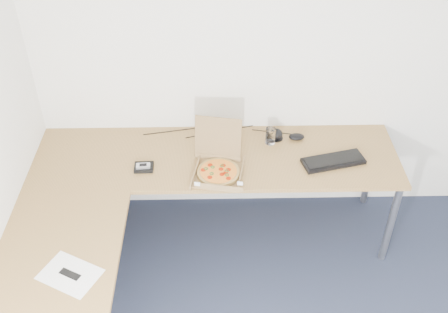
{
  "coord_description": "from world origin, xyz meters",
  "views": [
    {
      "loc": [
        -0.5,
        -1.48,
        3.02
      ],
      "look_at": [
        -0.45,
        1.28,
        0.82
      ],
      "focal_mm": 42.9,
      "sensor_mm": 36.0,
      "label": 1
    }
  ],
  "objects_px": {
    "pizza_box": "(218,169)",
    "drinking_glass": "(270,136)",
    "wallet": "(144,167)",
    "keyboard": "(333,161)",
    "desk": "(165,202)"
  },
  "relations": [
    {
      "from": "desk",
      "to": "pizza_box",
      "type": "xyz_separation_m",
      "value": [
        0.34,
        0.24,
        0.07
      ]
    },
    {
      "from": "pizza_box",
      "to": "wallet",
      "type": "xyz_separation_m",
      "value": [
        -0.5,
        0.06,
        -0.03
      ]
    },
    {
      "from": "desk",
      "to": "drinking_glass",
      "type": "relative_size",
      "value": 20.27
    },
    {
      "from": "desk",
      "to": "keyboard",
      "type": "relative_size",
      "value": 5.94
    },
    {
      "from": "drinking_glass",
      "to": "keyboard",
      "type": "height_order",
      "value": "drinking_glass"
    },
    {
      "from": "pizza_box",
      "to": "drinking_glass",
      "type": "relative_size",
      "value": 2.95
    },
    {
      "from": "pizza_box",
      "to": "keyboard",
      "type": "height_order",
      "value": "pizza_box"
    },
    {
      "from": "keyboard",
      "to": "drinking_glass",
      "type": "bearing_deg",
      "value": 136.4
    },
    {
      "from": "wallet",
      "to": "keyboard",
      "type": "bearing_deg",
      "value": 0.52
    },
    {
      "from": "drinking_glass",
      "to": "wallet",
      "type": "xyz_separation_m",
      "value": [
        -0.87,
        -0.27,
        -0.05
      ]
    },
    {
      "from": "desk",
      "to": "pizza_box",
      "type": "bearing_deg",
      "value": 36.1
    },
    {
      "from": "pizza_box",
      "to": "drinking_glass",
      "type": "height_order",
      "value": "pizza_box"
    },
    {
      "from": "pizza_box",
      "to": "wallet",
      "type": "height_order",
      "value": "pizza_box"
    },
    {
      "from": "keyboard",
      "to": "wallet",
      "type": "relative_size",
      "value": 3.34
    },
    {
      "from": "wallet",
      "to": "desk",
      "type": "bearing_deg",
      "value": -62.99
    }
  ]
}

